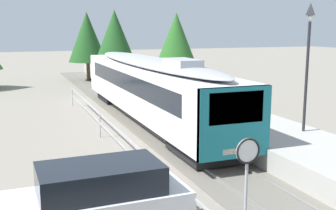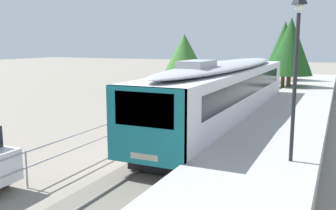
{
  "view_description": "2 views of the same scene",
  "coord_description": "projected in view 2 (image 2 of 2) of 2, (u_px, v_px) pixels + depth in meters",
  "views": [
    {
      "loc": [
        -7.29,
        1.44,
        5.22
      ],
      "look_at": [
        -1.0,
        17.8,
        2.0
      ],
      "focal_mm": 44.71,
      "sensor_mm": 36.0,
      "label": 1
    },
    {
      "loc": [
        5.58,
        3.57,
        4.6
      ],
      "look_at": [
        -1.0,
        17.8,
        2.0
      ],
      "focal_mm": 39.79,
      "sensor_mm": 36.0,
      "label": 2
    }
  ],
  "objects": [
    {
      "name": "platform_lamp_mid_platform",
      "position": [
        297.0,
        43.0,
        11.25
      ],
      "size": [
        0.34,
        0.34,
        5.35
      ],
      "color": "#232328",
      "rests_on": "station_platform"
    },
    {
      "name": "ground_plane",
      "position": [
        167.0,
        127.0,
        20.81
      ],
      "size": [
        160.0,
        160.0,
        0.0
      ],
      "primitive_type": "plane",
      "color": "gray"
    },
    {
      "name": "station_platform",
      "position": [
        283.0,
        129.0,
        18.15
      ],
      "size": [
        3.9,
        60.0,
        0.9
      ],
      "primitive_type": "cube",
      "color": "#A8A59E",
      "rests_on": "ground"
    },
    {
      "name": "carpark_fence",
      "position": [
        26.0,
        161.0,
        11.83
      ],
      "size": [
        0.06,
        36.06,
        1.25
      ],
      "color": "#9EA0A5",
      "rests_on": "ground"
    },
    {
      "name": "commuter_train",
      "position": [
        227.0,
        89.0,
        20.39
      ],
      "size": [
        2.82,
        19.25,
        3.74
      ],
      "color": "silver",
      "rests_on": "track_rails"
    },
    {
      "name": "tree_behind_carpark",
      "position": [
        184.0,
        52.0,
        39.9
      ],
      "size": [
        4.18,
        4.18,
        5.62
      ],
      "color": "brown",
      "rests_on": "ground"
    },
    {
      "name": "tree_distant_left",
      "position": [
        284.0,
        46.0,
        37.91
      ],
      "size": [
        3.77,
        3.77,
        6.83
      ],
      "color": "brown",
      "rests_on": "ground"
    },
    {
      "name": "tree_distant_centre",
      "position": [
        290.0,
        47.0,
        31.95
      ],
      "size": [
        3.88,
        3.88,
        6.8
      ],
      "color": "brown",
      "rests_on": "ground"
    },
    {
      "name": "track_rails",
      "position": [
        219.0,
        131.0,
        19.56
      ],
      "size": [
        3.2,
        60.0,
        0.14
      ],
      "color": "#6B665B",
      "rests_on": "ground"
    }
  ]
}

